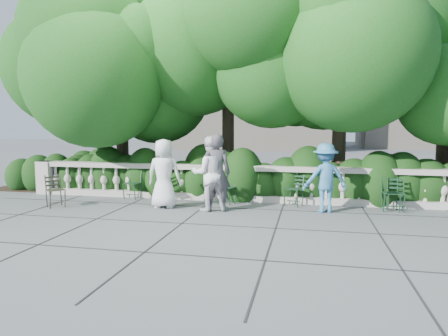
% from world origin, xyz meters
% --- Properties ---
extents(ground, '(90.00, 90.00, 0.00)m').
position_xyz_m(ground, '(0.00, 0.00, 0.00)').
color(ground, '#515458').
rests_on(ground, ground).
extents(balustrade, '(12.00, 0.44, 1.00)m').
position_xyz_m(balustrade, '(0.00, 1.80, 0.49)').
color(balustrade, '#9E998E').
rests_on(balustrade, ground).
extents(shrub_hedge, '(15.00, 2.60, 1.70)m').
position_xyz_m(shrub_hedge, '(0.00, 3.00, 0.00)').
color(shrub_hedge, black).
rests_on(shrub_hedge, ground).
extents(tree_canopy, '(15.04, 6.52, 6.78)m').
position_xyz_m(tree_canopy, '(0.69, 3.19, 3.96)').
color(tree_canopy, '#3F3023').
rests_on(tree_canopy, ground).
extents(chair_a, '(0.55, 0.58, 0.84)m').
position_xyz_m(chair_a, '(-1.75, 1.13, 0.00)').
color(chair_a, black).
rests_on(chair_a, ground).
extents(chair_b, '(0.49, 0.52, 0.84)m').
position_xyz_m(chair_b, '(-2.81, 1.34, 0.00)').
color(chair_b, black).
rests_on(chair_b, ground).
extents(chair_c, '(0.59, 0.61, 0.84)m').
position_xyz_m(chair_c, '(1.71, 1.31, 0.00)').
color(chair_c, black).
rests_on(chair_c, ground).
extents(chair_d, '(0.56, 0.58, 0.84)m').
position_xyz_m(chair_d, '(-0.03, 1.14, 0.00)').
color(chair_d, black).
rests_on(chair_d, ground).
extents(chair_e, '(0.49, 0.52, 0.84)m').
position_xyz_m(chair_e, '(4.21, 1.10, 0.00)').
color(chair_e, black).
rests_on(chair_e, ground).
extents(chair_f, '(0.45, 0.49, 0.84)m').
position_xyz_m(chair_f, '(4.12, 1.14, 0.00)').
color(chair_f, black).
rests_on(chair_f, ground).
extents(chair_weathered, '(0.65, 0.65, 0.84)m').
position_xyz_m(chair_weathered, '(-4.10, -0.11, 0.00)').
color(chair_weathered, black).
rests_on(chair_weathered, ground).
extents(person_businessman, '(0.88, 0.60, 1.76)m').
position_xyz_m(person_businessman, '(-1.45, 0.49, 0.88)').
color(person_businessman, silver).
rests_on(person_businessman, ground).
extents(person_woman_grey, '(0.77, 0.59, 1.89)m').
position_xyz_m(person_woman_grey, '(-0.05, 0.36, 0.95)').
color(person_woman_grey, '#3B3A3F').
rests_on(person_woman_grey, ground).
extents(person_casual_man, '(1.07, 0.96, 1.84)m').
position_xyz_m(person_casual_man, '(-0.23, 0.41, 0.92)').
color(person_casual_man, white).
rests_on(person_casual_man, ground).
extents(person_older_blue, '(1.22, 0.94, 1.67)m').
position_xyz_m(person_older_blue, '(2.53, 0.81, 0.84)').
color(person_older_blue, teal).
rests_on(person_older_blue, ground).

